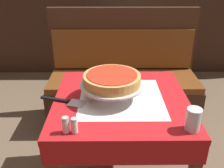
{
  "coord_description": "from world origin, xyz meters",
  "views": [
    {
      "loc": [
        -0.06,
        -1.28,
        1.46
      ],
      "look_at": [
        -0.05,
        -0.03,
        0.85
      ],
      "focal_mm": 40.0,
      "sensor_mm": 36.0,
      "label": 1
    }
  ],
  "objects_px": {
    "dining_table_front": "(121,112)",
    "booth_bench": "(123,91)",
    "pizza_server": "(64,101)",
    "salt_shaker": "(66,125)",
    "pepper_shaker": "(74,126)",
    "condiment_caddy": "(137,28)",
    "deep_dish_pizza": "(112,79)",
    "pizza_pan_stand": "(112,86)",
    "water_glass_near": "(193,119)",
    "dining_table_rear": "(134,39)"
  },
  "relations": [
    {
      "from": "dining_table_rear",
      "to": "pepper_shaker",
      "type": "height_order",
      "value": "pepper_shaker"
    },
    {
      "from": "pizza_pan_stand",
      "to": "water_glass_near",
      "type": "distance_m",
      "value": 0.49
    },
    {
      "from": "pizza_pan_stand",
      "to": "water_glass_near",
      "type": "height_order",
      "value": "water_glass_near"
    },
    {
      "from": "booth_bench",
      "to": "water_glass_near",
      "type": "xyz_separation_m",
      "value": [
        0.27,
        -1.17,
        0.47
      ]
    },
    {
      "from": "dining_table_front",
      "to": "deep_dish_pizza",
      "type": "distance_m",
      "value": 0.23
    },
    {
      "from": "pizza_server",
      "to": "deep_dish_pizza",
      "type": "bearing_deg",
      "value": 7.52
    },
    {
      "from": "dining_table_front",
      "to": "water_glass_near",
      "type": "bearing_deg",
      "value": -43.83
    },
    {
      "from": "pizza_pan_stand",
      "to": "condiment_caddy",
      "type": "relative_size",
      "value": 2.35
    },
    {
      "from": "dining_table_front",
      "to": "condiment_caddy",
      "type": "relative_size",
      "value": 5.02
    },
    {
      "from": "pizza_pan_stand",
      "to": "pepper_shaker",
      "type": "xyz_separation_m",
      "value": [
        -0.18,
        -0.32,
        -0.04
      ]
    },
    {
      "from": "water_glass_near",
      "to": "salt_shaker",
      "type": "distance_m",
      "value": 0.59
    },
    {
      "from": "booth_bench",
      "to": "deep_dish_pizza",
      "type": "bearing_deg",
      "value": -97.42
    },
    {
      "from": "booth_bench",
      "to": "pizza_server",
      "type": "distance_m",
      "value": 1.07
    },
    {
      "from": "dining_table_front",
      "to": "salt_shaker",
      "type": "bearing_deg",
      "value": -129.62
    },
    {
      "from": "condiment_caddy",
      "to": "water_glass_near",
      "type": "bearing_deg",
      "value": -87.58
    },
    {
      "from": "pizza_server",
      "to": "pepper_shaker",
      "type": "xyz_separation_m",
      "value": [
        0.1,
        -0.29,
        0.03
      ]
    },
    {
      "from": "dining_table_front",
      "to": "booth_bench",
      "type": "height_order",
      "value": "booth_bench"
    },
    {
      "from": "condiment_caddy",
      "to": "pizza_server",
      "type": "bearing_deg",
      "value": -110.03
    },
    {
      "from": "deep_dish_pizza",
      "to": "dining_table_front",
      "type": "bearing_deg",
      "value": 5.14
    },
    {
      "from": "salt_shaker",
      "to": "pepper_shaker",
      "type": "xyz_separation_m",
      "value": [
        0.04,
        0.0,
        -0.0
      ]
    },
    {
      "from": "dining_table_rear",
      "to": "pepper_shaker",
      "type": "relative_size",
      "value": 9.69
    },
    {
      "from": "water_glass_near",
      "to": "deep_dish_pizza",
      "type": "bearing_deg",
      "value": 141.03
    },
    {
      "from": "salt_shaker",
      "to": "condiment_caddy",
      "type": "relative_size",
      "value": 0.53
    },
    {
      "from": "dining_table_rear",
      "to": "salt_shaker",
      "type": "xyz_separation_m",
      "value": [
        -0.49,
        -1.94,
        0.15
      ]
    },
    {
      "from": "deep_dish_pizza",
      "to": "pizza_server",
      "type": "bearing_deg",
      "value": -172.48
    },
    {
      "from": "pizza_pan_stand",
      "to": "water_glass_near",
      "type": "bearing_deg",
      "value": -38.97
    },
    {
      "from": "salt_shaker",
      "to": "pizza_server",
      "type": "bearing_deg",
      "value": 101.97
    },
    {
      "from": "pepper_shaker",
      "to": "dining_table_rear",
      "type": "bearing_deg",
      "value": 76.81
    },
    {
      "from": "dining_table_rear",
      "to": "salt_shaker",
      "type": "height_order",
      "value": "salt_shaker"
    },
    {
      "from": "booth_bench",
      "to": "water_glass_near",
      "type": "relative_size",
      "value": 12.22
    },
    {
      "from": "dining_table_front",
      "to": "pizza_server",
      "type": "bearing_deg",
      "value": -172.87
    },
    {
      "from": "pizza_pan_stand",
      "to": "salt_shaker",
      "type": "height_order",
      "value": "pizza_pan_stand"
    },
    {
      "from": "booth_bench",
      "to": "deep_dish_pizza",
      "type": "relative_size",
      "value": 4.27
    },
    {
      "from": "pizza_server",
      "to": "pepper_shaker",
      "type": "bearing_deg",
      "value": -70.7
    },
    {
      "from": "pizza_pan_stand",
      "to": "water_glass_near",
      "type": "xyz_separation_m",
      "value": [
        0.38,
        -0.31,
        -0.03
      ]
    },
    {
      "from": "pepper_shaker",
      "to": "dining_table_front",
      "type": "bearing_deg",
      "value": 54.73
    },
    {
      "from": "dining_table_front",
      "to": "dining_table_rear",
      "type": "relative_size",
      "value": 1.05
    },
    {
      "from": "water_glass_near",
      "to": "pepper_shaker",
      "type": "bearing_deg",
      "value": -178.3
    },
    {
      "from": "salt_shaker",
      "to": "condiment_caddy",
      "type": "distance_m",
      "value": 1.94
    },
    {
      "from": "dining_table_front",
      "to": "pizza_server",
      "type": "relative_size",
      "value": 2.86
    },
    {
      "from": "dining_table_rear",
      "to": "water_glass_near",
      "type": "bearing_deg",
      "value": -87.02
    },
    {
      "from": "dining_table_front",
      "to": "salt_shaker",
      "type": "relative_size",
      "value": 9.47
    },
    {
      "from": "pizza_pan_stand",
      "to": "pizza_server",
      "type": "height_order",
      "value": "pizza_pan_stand"
    },
    {
      "from": "pizza_pan_stand",
      "to": "dining_table_front",
      "type": "bearing_deg",
      "value": 5.14
    },
    {
      "from": "booth_bench",
      "to": "salt_shaker",
      "type": "bearing_deg",
      "value": -105.49
    },
    {
      "from": "pizza_pan_stand",
      "to": "condiment_caddy",
      "type": "height_order",
      "value": "condiment_caddy"
    },
    {
      "from": "booth_bench",
      "to": "pepper_shaker",
      "type": "relative_size",
      "value": 18.12
    },
    {
      "from": "booth_bench",
      "to": "dining_table_front",
      "type": "bearing_deg",
      "value": -93.87
    },
    {
      "from": "deep_dish_pizza",
      "to": "salt_shaker",
      "type": "bearing_deg",
      "value": -123.89
    },
    {
      "from": "dining_table_front",
      "to": "water_glass_near",
      "type": "distance_m",
      "value": 0.47
    }
  ]
}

